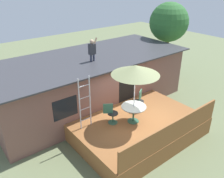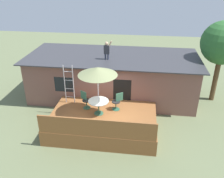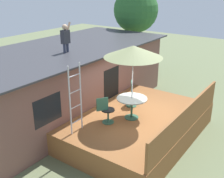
{
  "view_description": "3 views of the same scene",
  "coord_description": "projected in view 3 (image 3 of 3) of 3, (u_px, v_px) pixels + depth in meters",
  "views": [
    {
      "loc": [
        -6.12,
        -6.01,
        6.42
      ],
      "look_at": [
        -0.55,
        1.06,
        2.03
      ],
      "focal_mm": 37.55,
      "sensor_mm": 36.0,
      "label": 1
    },
    {
      "loc": [
        1.82,
        -10.35,
        7.45
      ],
      "look_at": [
        0.31,
        1.07,
        1.71
      ],
      "focal_mm": 38.7,
      "sensor_mm": 36.0,
      "label": 2
    },
    {
      "loc": [
        -7.64,
        -4.45,
        5.25
      ],
      "look_at": [
        -0.01,
        0.99,
        1.57
      ],
      "focal_mm": 44.56,
      "sensor_mm": 36.0,
      "label": 3
    }
  ],
  "objects": [
    {
      "name": "person_figure",
      "position": [
        65.0,
        36.0,
        10.32
      ],
      "size": [
        0.47,
        0.2,
        1.11
      ],
      "color": "#33384C",
      "rests_on": "house"
    },
    {
      "name": "patio_table",
      "position": [
        132.0,
        102.0,
        9.43
      ],
      "size": [
        1.04,
        1.04,
        0.74
      ],
      "color": "#33664C",
      "rests_on": "deck"
    },
    {
      "name": "step_ladder",
      "position": [
        75.0,
        99.0,
        8.41
      ],
      "size": [
        0.52,
        0.04,
        2.2
      ],
      "color": "silver",
      "rests_on": "deck"
    },
    {
      "name": "deck_railing",
      "position": [
        187.0,
        118.0,
        8.64
      ],
      "size": [
        5.27,
        0.08,
        0.9
      ],
      "primitive_type": "cube",
      "color": "brown",
      "rests_on": "deck"
    },
    {
      "name": "deck",
      "position": [
        135.0,
        125.0,
        9.97
      ],
      "size": [
        5.37,
        3.88,
        0.8
      ],
      "primitive_type": "cube",
      "color": "brown",
      "rests_on": "ground"
    },
    {
      "name": "ground_plane",
      "position": [
        134.0,
        135.0,
        10.12
      ],
      "size": [
        40.0,
        40.0,
        0.0
      ],
      "primitive_type": "plane",
      "color": "#66704C"
    },
    {
      "name": "backyard_tree",
      "position": [
        136.0,
        11.0,
        15.67
      ],
      "size": [
        2.51,
        2.51,
        4.93
      ],
      "color": "brown",
      "rests_on": "ground"
    },
    {
      "name": "patio_chair_left",
      "position": [
        106.0,
        110.0,
        9.15
      ],
      "size": [
        0.57,
        0.45,
        0.92
      ],
      "rotation": [
        0.0,
        0.0,
        -0.56
      ],
      "color": "#33664C",
      "rests_on": "deck"
    },
    {
      "name": "patio_umbrella",
      "position": [
        133.0,
        52.0,
        8.79
      ],
      "size": [
        1.9,
        1.9,
        2.54
      ],
      "color": "silver",
      "rests_on": "deck"
    },
    {
      "name": "house",
      "position": [
        61.0,
        81.0,
        11.57
      ],
      "size": [
        10.5,
        4.5,
        2.7
      ],
      "color": "brown",
      "rests_on": "ground"
    },
    {
      "name": "patio_chair_right",
      "position": [
        131.0,
        94.0,
        10.45
      ],
      "size": [
        0.57,
        0.45,
        0.92
      ],
      "rotation": [
        0.0,
        0.0,
        -2.58
      ],
      "color": "#33664C",
      "rests_on": "deck"
    }
  ]
}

